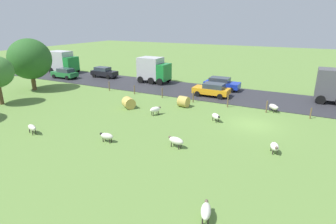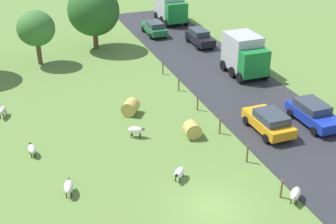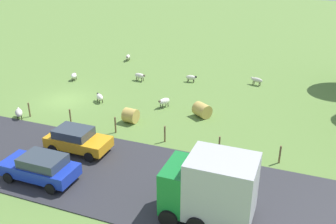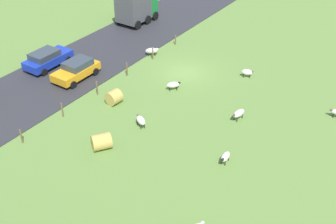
{
  "view_description": "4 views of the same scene",
  "coord_description": "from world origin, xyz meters",
  "px_view_note": "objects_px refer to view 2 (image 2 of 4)",
  "views": [
    {
      "loc": [
        -23.22,
        -3.63,
        8.61
      ],
      "look_at": [
        -2.44,
        7.06,
        0.8
      ],
      "focal_mm": 29.24,
      "sensor_mm": 36.0,
      "label": 1
    },
    {
      "loc": [
        -9.48,
        -18.25,
        16.42
      ],
      "look_at": [
        1.12,
        9.92,
        0.94
      ],
      "focal_mm": 49.87,
      "sensor_mm": 36.0,
      "label": 2
    },
    {
      "loc": [
        25.53,
        19.7,
        12.6
      ],
      "look_at": [
        0.93,
        10.19,
        0.85
      ],
      "focal_mm": 39.99,
      "sensor_mm": 36.0,
      "label": 3
    },
    {
      "loc": [
        -17.69,
        28.94,
        18.44
      ],
      "look_at": [
        -3.14,
        7.46,
        1.07
      ],
      "focal_mm": 45.86,
      "sensor_mm": 36.0,
      "label": 4
    }
  ],
  "objects_px": {
    "sheep_3": "(32,149)",
    "hay_bale_0": "(192,130)",
    "truck_1": "(170,7)",
    "sheep_4": "(136,130)",
    "car_2": "(154,28)",
    "tree_1": "(36,29)",
    "truck_2": "(244,55)",
    "sheep_6": "(69,186)",
    "sheep_5": "(296,194)",
    "sheep_0": "(179,173)",
    "hay_bale_1": "(131,107)",
    "tree_2": "(94,11)",
    "car_1": "(200,37)",
    "car_0": "(313,113)",
    "sheep_7": "(2,111)",
    "car_3": "(269,121)"
  },
  "relations": [
    {
      "from": "car_2",
      "to": "sheep_6",
      "type": "bearing_deg",
      "value": -118.58
    },
    {
      "from": "sheep_4",
      "to": "sheep_7",
      "type": "relative_size",
      "value": 0.91
    },
    {
      "from": "sheep_4",
      "to": "car_1",
      "type": "relative_size",
      "value": 0.28
    },
    {
      "from": "sheep_5",
      "to": "truck_2",
      "type": "distance_m",
      "value": 18.5
    },
    {
      "from": "hay_bale_0",
      "to": "car_2",
      "type": "height_order",
      "value": "car_2"
    },
    {
      "from": "sheep_0",
      "to": "sheep_5",
      "type": "height_order",
      "value": "sheep_5"
    },
    {
      "from": "sheep_6",
      "to": "sheep_7",
      "type": "bearing_deg",
      "value": 104.86
    },
    {
      "from": "truck_2",
      "to": "sheep_5",
      "type": "bearing_deg",
      "value": -109.81
    },
    {
      "from": "hay_bale_0",
      "to": "sheep_4",
      "type": "bearing_deg",
      "value": 160.04
    },
    {
      "from": "sheep_5",
      "to": "sheep_0",
      "type": "bearing_deg",
      "value": 141.43
    },
    {
      "from": "sheep_6",
      "to": "truck_1",
      "type": "bearing_deg",
      "value": 59.58
    },
    {
      "from": "sheep_4",
      "to": "sheep_0",
      "type": "bearing_deg",
      "value": -80.69
    },
    {
      "from": "sheep_5",
      "to": "tree_1",
      "type": "bearing_deg",
      "value": 112.01
    },
    {
      "from": "hay_bale_0",
      "to": "car_3",
      "type": "xyz_separation_m",
      "value": [
        5.3,
        -1.31,
        0.31
      ]
    },
    {
      "from": "sheep_7",
      "to": "hay_bale_0",
      "type": "relative_size",
      "value": 1.17
    },
    {
      "from": "hay_bale_0",
      "to": "truck_2",
      "type": "distance_m",
      "value": 12.48
    },
    {
      "from": "sheep_5",
      "to": "tree_2",
      "type": "relative_size",
      "value": 0.19
    },
    {
      "from": "sheep_4",
      "to": "hay_bale_1",
      "type": "xyz_separation_m",
      "value": [
        0.66,
        3.54,
        0.01
      ]
    },
    {
      "from": "sheep_0",
      "to": "sheep_4",
      "type": "distance_m",
      "value": 5.8
    },
    {
      "from": "tree_2",
      "to": "car_1",
      "type": "height_order",
      "value": "tree_2"
    },
    {
      "from": "hay_bale_0",
      "to": "car_2",
      "type": "bearing_deg",
      "value": 77.45
    },
    {
      "from": "sheep_3",
      "to": "truck_1",
      "type": "xyz_separation_m",
      "value": [
        19.21,
        25.15,
        1.5
      ]
    },
    {
      "from": "car_1",
      "to": "sheep_6",
      "type": "bearing_deg",
      "value": -129.8
    },
    {
      "from": "sheep_7",
      "to": "hay_bale_0",
      "type": "distance_m",
      "value": 14.44
    },
    {
      "from": "sheep_6",
      "to": "sheep_4",
      "type": "bearing_deg",
      "value": 41.38
    },
    {
      "from": "sheep_5",
      "to": "tree_2",
      "type": "height_order",
      "value": "tree_2"
    },
    {
      "from": "truck_1",
      "to": "sheep_0",
      "type": "bearing_deg",
      "value": -109.94
    },
    {
      "from": "sheep_3",
      "to": "hay_bale_0",
      "type": "bearing_deg",
      "value": -7.86
    },
    {
      "from": "car_1",
      "to": "car_2",
      "type": "distance_m",
      "value": 6.0
    },
    {
      "from": "sheep_6",
      "to": "hay_bale_1",
      "type": "xyz_separation_m",
      "value": [
        6.16,
        8.38,
        0.03
      ]
    },
    {
      "from": "sheep_4",
      "to": "car_1",
      "type": "height_order",
      "value": "car_1"
    },
    {
      "from": "sheep_6",
      "to": "sheep_5",
      "type": "bearing_deg",
      "value": -23.5
    },
    {
      "from": "sheep_7",
      "to": "truck_2",
      "type": "xyz_separation_m",
      "value": [
        20.97,
        0.96,
        1.41
      ]
    },
    {
      "from": "sheep_3",
      "to": "sheep_7",
      "type": "bearing_deg",
      "value": 103.22
    },
    {
      "from": "sheep_4",
      "to": "tree_2",
      "type": "distance_m",
      "value": 19.46
    },
    {
      "from": "truck_2",
      "to": "tree_1",
      "type": "bearing_deg",
      "value": 151.54
    },
    {
      "from": "sheep_4",
      "to": "car_2",
      "type": "distance_m",
      "value": 22.92
    },
    {
      "from": "sheep_6",
      "to": "tree_1",
      "type": "distance_m",
      "value": 21.69
    },
    {
      "from": "hay_bale_0",
      "to": "sheep_3",
      "type": "bearing_deg",
      "value": 172.14
    },
    {
      "from": "sheep_7",
      "to": "car_1",
      "type": "distance_m",
      "value": 22.8
    },
    {
      "from": "tree_1",
      "to": "truck_1",
      "type": "xyz_separation_m",
      "value": [
        16.7,
        8.68,
        -1.54
      ]
    },
    {
      "from": "sheep_4",
      "to": "sheep_5",
      "type": "xyz_separation_m",
      "value": [
        6.23,
        -9.95,
        -0.06
      ]
    },
    {
      "from": "sheep_4",
      "to": "car_0",
      "type": "height_order",
      "value": "car_0"
    },
    {
      "from": "car_3",
      "to": "sheep_6",
      "type": "bearing_deg",
      "value": -171.34
    },
    {
      "from": "sheep_4",
      "to": "truck_2",
      "type": "xyz_separation_m",
      "value": [
        12.48,
        7.4,
        1.38
      ]
    },
    {
      "from": "sheep_7",
      "to": "car_1",
      "type": "bearing_deg",
      "value": 25.5
    },
    {
      "from": "hay_bale_1",
      "to": "truck_1",
      "type": "bearing_deg",
      "value": 62.07
    },
    {
      "from": "sheep_3",
      "to": "hay_bale_0",
      "type": "height_order",
      "value": "hay_bale_0"
    },
    {
      "from": "sheep_0",
      "to": "truck_1",
      "type": "xyz_separation_m",
      "value": [
        11.25,
        31.02,
        1.49
      ]
    },
    {
      "from": "sheep_3",
      "to": "car_0",
      "type": "bearing_deg",
      "value": -8.2
    }
  ]
}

